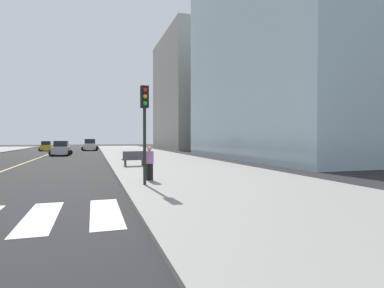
# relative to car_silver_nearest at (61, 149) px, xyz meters

# --- Properties ---
(sidewalk_kerb_east) EXTENTS (10.00, 120.00, 0.15)m
(sidewalk_kerb_east) POSITION_rel_car_silver_nearest_xyz_m (10.24, -17.93, -0.81)
(sidewalk_kerb_east) COLOR gray
(sidewalk_kerb_east) RESTS_ON ground
(lane_divider_paint) EXTENTS (0.16, 80.00, 0.01)m
(lane_divider_paint) POSITION_rel_car_silver_nearest_xyz_m (-1.96, 2.07, -0.88)
(lane_divider_paint) COLOR yellow
(lane_divider_paint) RESTS_ON ground
(parking_garage_concrete) EXTENTS (18.00, 24.00, 23.82)m
(parking_garage_concrete) POSITION_rel_car_silver_nearest_xyz_m (27.08, 20.52, 11.02)
(parking_garage_concrete) COLOR gray
(parking_garage_concrete) RESTS_ON ground
(car_silver_nearest) EXTENTS (2.68, 4.27, 1.90)m
(car_silver_nearest) POSITION_rel_car_silver_nearest_xyz_m (0.00, 0.00, 0.00)
(car_silver_nearest) COLOR #B7B7BC
(car_silver_nearest) RESTS_ON ground
(car_white_second) EXTENTS (3.03, 4.76, 2.10)m
(car_white_second) POSITION_rel_car_silver_nearest_xyz_m (3.44, 16.22, 0.09)
(car_white_second) COLOR silver
(car_white_second) RESTS_ON ground
(car_yellow_third) EXTENTS (2.49, 3.91, 1.72)m
(car_yellow_third) POSITION_rel_car_silver_nearest_xyz_m (-3.93, 16.72, -0.08)
(car_yellow_third) COLOR gold
(car_yellow_third) RESTS_ON ground
(traffic_light_near_corner) EXTENTS (0.36, 0.41, 4.49)m
(traffic_light_near_corner) POSITION_rel_car_silver_nearest_xyz_m (6.22, -29.62, 2.43)
(traffic_light_near_corner) COLOR black
(traffic_light_near_corner) RESTS_ON sidewalk_kerb_east
(park_bench) EXTENTS (1.84, 0.71, 1.12)m
(park_bench) POSITION_rel_car_silver_nearest_xyz_m (6.98, -19.75, -0.20)
(park_bench) COLOR #47474C
(park_bench) RESTS_ON sidewalk_kerb_east
(pedestrian_waiting_east) EXTENTS (0.42, 0.42, 1.69)m
(pedestrian_waiting_east) POSITION_rel_car_silver_nearest_xyz_m (6.68, -28.20, 0.20)
(pedestrian_waiting_east) COLOR black
(pedestrian_waiting_east) RESTS_ON sidewalk_kerb_east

